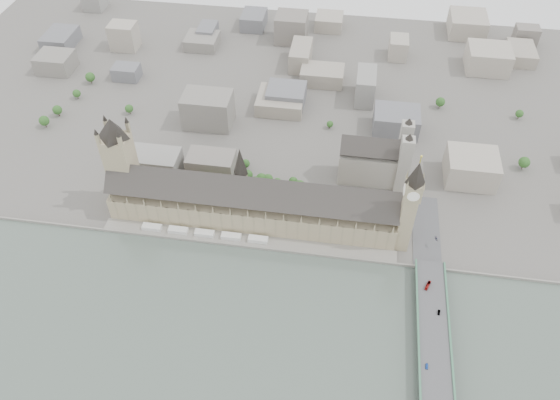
# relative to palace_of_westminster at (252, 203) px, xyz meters

# --- Properties ---
(ground) EXTENTS (900.00, 900.00, 0.00)m
(ground) POSITION_rel_palace_of_westminster_xyz_m (0.00, -19.70, -22.71)
(ground) COLOR #595651
(ground) RESTS_ON ground
(embankment_wall) EXTENTS (600.00, 1.50, 3.00)m
(embankment_wall) POSITION_rel_palace_of_westminster_xyz_m (0.00, -34.70, -21.21)
(embankment_wall) COLOR gray
(embankment_wall) RESTS_ON ground
(river_terrace) EXTENTS (270.00, 15.00, 2.00)m
(river_terrace) POSITION_rel_palace_of_westminster_xyz_m (0.00, -27.20, -21.71)
(river_terrace) COLOR gray
(river_terrace) RESTS_ON ground
(terrace_tents) EXTENTS (118.00, 7.00, 4.00)m
(terrace_tents) POSITION_rel_palace_of_westminster_xyz_m (-40.00, -26.70, -18.71)
(terrace_tents) COLOR silver
(terrace_tents) RESTS_ON river_terrace
(palace_of_westminster) EXTENTS (265.00, 40.73, 55.44)m
(palace_of_westminster) POSITION_rel_palace_of_westminster_xyz_m (0.00, 0.00, 0.00)
(palace_of_westminster) COLOR tan
(palace_of_westminster) RESTS_ON ground
(elizabeth_tower) EXTENTS (17.00, 17.00, 107.50)m
(elizabeth_tower) POSITION_rel_palace_of_westminster_xyz_m (138.00, -11.70, 35.38)
(elizabeth_tower) COLOR tan
(elizabeth_tower) RESTS_ON ground
(victoria_tower) EXTENTS (30.00, 30.00, 100.00)m
(victoria_tower) POSITION_rel_palace_of_westminster_xyz_m (-122.00, 6.30, 32.50)
(victoria_tower) COLOR tan
(victoria_tower) RESTS_ON ground
(central_tower) EXTENTS (13.00, 13.00, 48.00)m
(central_tower) POSITION_rel_palace_of_westminster_xyz_m (-10.00, 6.30, 35.21)
(central_tower) COLOR gray
(central_tower) RESTS_ON ground
(westminster_bridge) EXTENTS (25.00, 325.00, 10.25)m
(westminster_bridge) POSITION_rel_palace_of_westminster_xyz_m (162.00, -107.20, -17.58)
(westminster_bridge) COLOR #474749
(westminster_bridge) RESTS_ON ground
(bridge_parapets) EXTENTS (25.00, 235.00, 1.15)m
(bridge_parapets) POSITION_rel_palace_of_westminster_xyz_m (162.00, -151.70, -11.88)
(bridge_parapets) COLOR #3F7254
(bridge_parapets) RESTS_ON westminster_bridge
(westminster_abbey) EXTENTS (68.00, 36.00, 64.00)m
(westminster_abbey) POSITION_rel_palace_of_westminster_xyz_m (110.92, 75.30, 2.38)
(westminster_abbey) COLOR gray
(westminster_abbey) RESTS_ON ground
(city_skyline_inland) EXTENTS (720.00, 360.00, 38.00)m
(city_skyline_inland) POSITION_rel_palace_of_westminster_xyz_m (0.00, 225.30, -3.71)
(city_skyline_inland) COLOR gray
(city_skyline_inland) RESTS_ON ground
(park_trees) EXTENTS (110.00, 30.00, 15.00)m
(park_trees) POSITION_rel_palace_of_westminster_xyz_m (-10.00, 40.30, -15.21)
(park_trees) COLOR #234819
(park_trees) RESTS_ON ground
(red_bus_north) EXTENTS (5.75, 9.76, 2.68)m
(red_bus_north) POSITION_rel_palace_of_westminster_xyz_m (158.78, -61.33, -11.11)
(red_bus_north) COLOR #A01512
(red_bus_north) RESTS_ON westminster_bridge
(car_blue) EXTENTS (2.15, 4.69, 1.56)m
(car_blue) POSITION_rel_palace_of_westminster_xyz_m (155.32, -134.70, -11.68)
(car_blue) COLOR blue
(car_blue) RESTS_ON westminster_bridge
(car_silver) EXTENTS (2.42, 5.01, 1.58)m
(car_silver) POSITION_rel_palace_of_westminster_xyz_m (166.58, -86.20, -11.66)
(car_silver) COLOR gray
(car_silver) RESTS_ON westminster_bridge
(car_approach) EXTENTS (2.83, 4.82, 1.31)m
(car_approach) POSITION_rel_palace_of_westminster_xyz_m (168.44, -7.83, -11.80)
(car_approach) COLOR gray
(car_approach) RESTS_ON westminster_bridge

